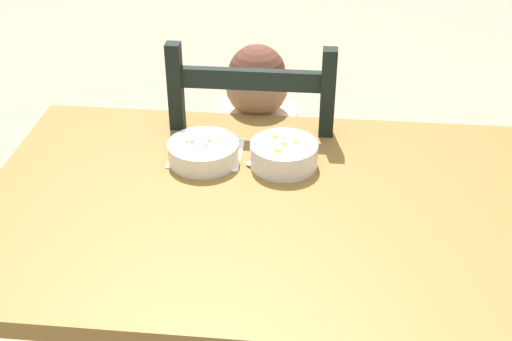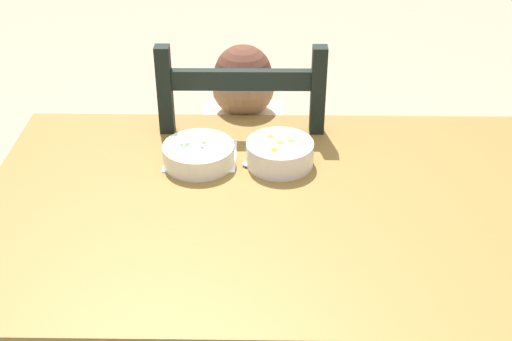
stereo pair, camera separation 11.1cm
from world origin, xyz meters
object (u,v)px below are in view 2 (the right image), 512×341
Objects in this scene: dining_chair at (244,202)px; child_figure at (244,157)px; bowl_of_peas at (199,154)px; bowl_of_carrots at (280,153)px; dining_table at (274,245)px; spoon at (260,164)px.

child_figure is (-0.00, -0.00, 0.16)m from dining_chair.
bowl_of_carrots is (0.19, -0.00, 0.00)m from bowl_of_peas.
dining_chair is at bearing 77.02° from child_figure.
spoon is at bearing 102.25° from dining_table.
child_figure reaches higher than dining_table.
bowl_of_carrots is at bearing -72.11° from dining_chair.
dining_table is 1.36× the size of child_figure.
dining_table is 0.28m from bowl_of_peas.
dining_chair is 0.16m from child_figure.
child_figure is 0.36m from bowl_of_peas.
child_figure is at bearing 108.03° from bowl_of_carrots.
dining_table is 8.14× the size of bowl_of_carrots.
spoon is at bearing -80.64° from child_figure.
dining_chair is at bearing 100.26° from dining_table.
bowl_of_peas is (-0.18, 0.16, 0.15)m from dining_table.
spoon is (-0.05, -0.01, -0.03)m from bowl_of_carrots.
bowl_of_peas is 0.19m from bowl_of_carrots.
spoon is at bearing -80.75° from dining_chair.
dining_chair reaches higher than child_figure.
child_figure is at bearing 100.34° from dining_table.
dining_table is at bearing -41.60° from bowl_of_peas.
bowl_of_carrots is at bearing -71.97° from child_figure.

